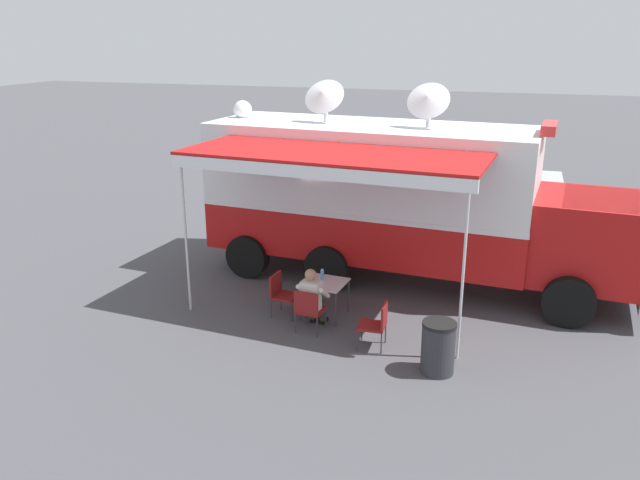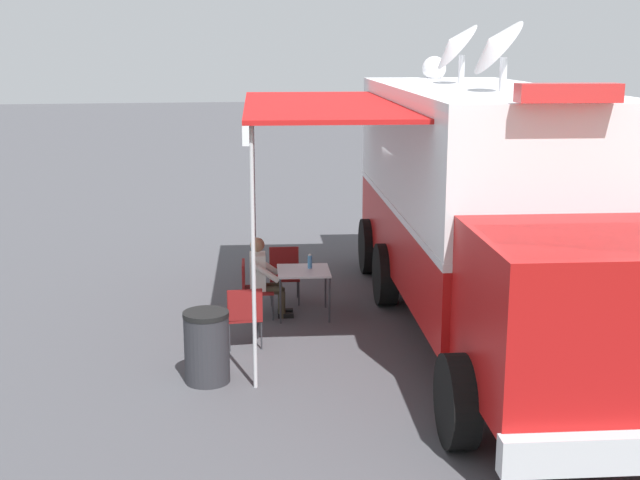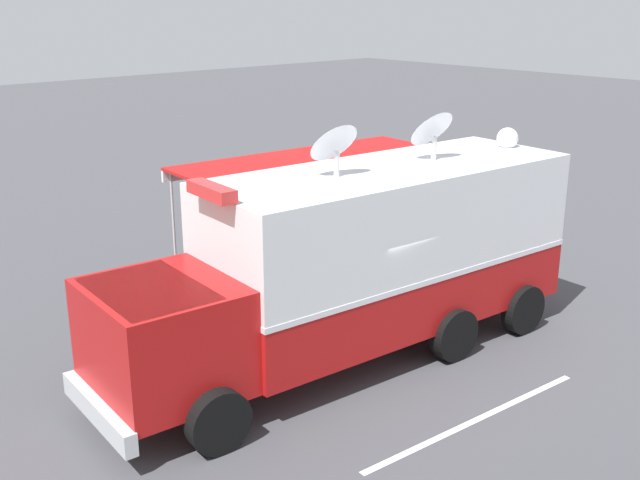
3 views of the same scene
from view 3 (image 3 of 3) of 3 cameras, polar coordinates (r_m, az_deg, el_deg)
ground_plane at (r=15.14m, az=4.92°, el=-7.66°), size 100.00×100.00×0.00m
lot_stripe at (r=12.84m, az=11.51°, el=-12.95°), size 0.50×4.79×0.01m
command_truck at (r=13.97m, az=2.75°, el=-1.20°), size 5.30×9.65×4.53m
folding_table at (r=16.76m, az=-0.83°, el=-2.51°), size 0.86×0.86×0.73m
water_bottle at (r=16.68m, az=-0.34°, el=-2.02°), size 0.07×0.07×0.22m
folding_chair_at_table at (r=17.43m, az=-2.38°, el=-2.27°), size 0.52×0.52×0.87m
folding_chair_beside_table at (r=17.49m, az=0.83°, el=-2.19°), size 0.52×0.52×0.87m
folding_chair_spare_by_truck at (r=16.81m, az=-6.41°, el=-3.14°), size 0.50×0.50×0.87m
seated_responder at (r=17.24m, az=-2.02°, el=-2.01°), size 0.68×0.58×1.25m
trash_bin at (r=16.68m, az=-10.72°, el=-3.74°), size 0.57×0.57×0.91m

